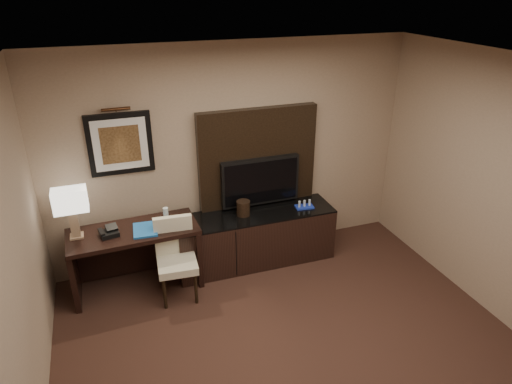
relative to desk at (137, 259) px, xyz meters
name	(u,v)px	position (x,y,z in m)	size (l,w,h in m)	color
ceiling	(344,86)	(1.30, -2.10, 2.32)	(4.50, 5.00, 0.01)	silver
wall_back	(233,155)	(1.30, 0.40, 0.97)	(4.50, 0.01, 2.70)	#9C836A
desk	(137,259)	(0.00, 0.00, 0.00)	(1.43, 0.61, 0.76)	black
credenza	(255,237)	(1.46, 0.05, -0.04)	(1.99, 0.55, 0.68)	black
tv_wall_panel	(258,160)	(1.60, 0.34, 0.89)	(1.50, 0.12, 1.30)	black
tv	(260,181)	(1.60, 0.24, 0.64)	(1.00, 0.08, 0.60)	black
artwork	(120,144)	(0.00, 0.38, 1.27)	(0.70, 0.04, 0.70)	black
picture_light	(116,109)	(0.00, 0.34, 1.67)	(0.04, 0.04, 0.30)	#422615
desk_chair	(177,263)	(0.41, -0.35, 0.06)	(0.43, 0.49, 0.89)	beige
table_lamp	(73,215)	(-0.59, 0.05, 0.65)	(0.32, 0.19, 0.53)	#9E8062
desk_phone	(109,232)	(-0.25, -0.04, 0.43)	(0.19, 0.17, 0.09)	black
blue_folder	(145,230)	(0.13, -0.06, 0.39)	(0.26, 0.34, 0.02)	#1B62B5
book	(143,222)	(0.12, -0.05, 0.48)	(0.15, 0.02, 0.20)	gray
water_bottle	(166,215)	(0.39, 0.05, 0.47)	(0.06, 0.06, 0.18)	silver
ice_bucket	(243,208)	(1.32, 0.06, 0.40)	(0.17, 0.17, 0.19)	black
minibar_tray	(304,205)	(2.11, 0.00, 0.34)	(0.23, 0.14, 0.08)	#1A32AE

